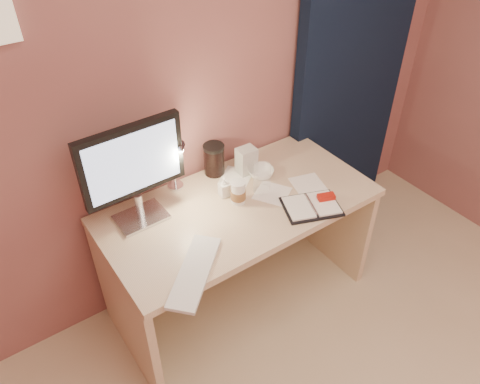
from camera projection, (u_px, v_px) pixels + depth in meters
room at (342, 63)px, 2.74m from camera, size 3.50×3.50×3.50m
desk at (231, 228)px, 2.56m from camera, size 1.40×0.70×0.73m
monitor at (133, 167)px, 2.08m from camera, size 0.49×0.18×0.52m
keyboard at (195, 272)px, 2.00m from camera, size 0.40×0.38×0.02m
planner at (313, 205)px, 2.34m from camera, size 0.33×0.29×0.04m
paper_a at (272, 193)px, 2.43m from camera, size 0.23×0.23×0.00m
paper_b at (308, 184)px, 2.49m from camera, size 0.20×0.20×0.00m
paper_c at (237, 176)px, 2.55m from camera, size 0.22×0.22×0.00m
coffee_cup at (238, 193)px, 2.34m from camera, size 0.08×0.08×0.13m
clear_cup at (262, 178)px, 2.40m from camera, size 0.09×0.09×0.16m
bowl at (261, 173)px, 2.54m from camera, size 0.16×0.16×0.04m
lotion_bottle at (224, 187)px, 2.39m from camera, size 0.05×0.05×0.11m
dark_jar at (214, 161)px, 2.53m from camera, size 0.11×0.11×0.16m
product_box at (246, 161)px, 2.54m from camera, size 0.10×0.08×0.15m
desk_lamp at (183, 159)px, 2.28m from camera, size 0.10×0.22×0.36m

